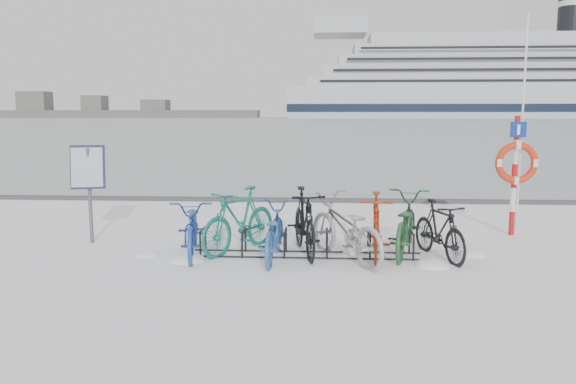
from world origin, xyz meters
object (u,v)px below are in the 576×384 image
at_px(bike_rack, 306,245).
at_px(cruise_ferry, 465,86).
at_px(lifebuoy_station, 516,163).
at_px(info_board, 88,173).

distance_m(bike_rack, cruise_ferry, 236.79).
distance_m(bike_rack, lifebuoy_station, 4.69).
bearing_deg(lifebuoy_station, cruise_ferry, 76.44).
bearing_deg(bike_rack, lifebuoy_station, 24.38).
height_order(lifebuoy_station, cruise_ferry, cruise_ferry).
xyz_separation_m(lifebuoy_station, cruise_ferry, (54.77, 227.12, 11.71)).
distance_m(lifebuoy_station, cruise_ferry, 233.92).
height_order(info_board, cruise_ferry, cruise_ferry).
bearing_deg(bike_rack, info_board, 170.16).
height_order(bike_rack, info_board, info_board).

